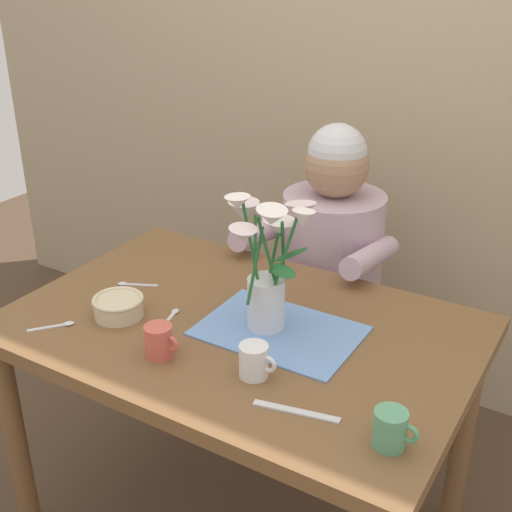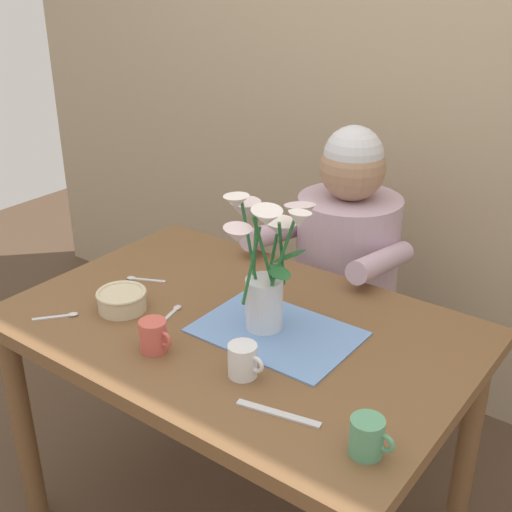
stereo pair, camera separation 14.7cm
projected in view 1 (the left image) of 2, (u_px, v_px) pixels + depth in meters
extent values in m
cube|color=tan|center=(398.00, 67.00, 2.33)|extent=(4.00, 0.10, 2.50)
cube|color=brown|center=(239.00, 330.00, 1.74)|extent=(1.20, 0.80, 0.04)
cylinder|color=brown|center=(17.00, 444.00, 1.88)|extent=(0.06, 0.06, 0.70)
cylinder|color=brown|center=(165.00, 335.00, 2.41)|extent=(0.06, 0.06, 0.70)
cylinder|color=brown|center=(462.00, 438.00, 1.90)|extent=(0.06, 0.06, 0.70)
cylinder|color=#4C4C56|center=(325.00, 374.00, 2.45)|extent=(0.30, 0.30, 0.40)
cylinder|color=#BC9EB2|center=(331.00, 264.00, 2.26)|extent=(0.34, 0.34, 0.50)
sphere|color=#A37A5B|center=(337.00, 165.00, 2.11)|extent=(0.21, 0.21, 0.21)
sphere|color=silver|center=(337.00, 153.00, 2.09)|extent=(0.19, 0.19, 0.19)
cylinder|color=#BC9EB2|center=(263.00, 232.00, 2.18)|extent=(0.07, 0.33, 0.12)
cylinder|color=#BC9EB2|center=(370.00, 257.00, 2.01)|extent=(0.07, 0.33, 0.12)
cube|color=#6B93D1|center=(279.00, 331.00, 1.69)|extent=(0.40, 0.28, 0.00)
cylinder|color=silver|center=(266.00, 304.00, 1.68)|extent=(0.10, 0.10, 0.14)
cylinder|color=#23602D|center=(284.00, 258.00, 1.60)|extent=(0.04, 0.07, 0.21)
cone|color=white|center=(303.00, 219.00, 1.54)|extent=(0.08, 0.08, 0.04)
sphere|color=#E5D14C|center=(303.00, 217.00, 1.54)|extent=(0.02, 0.02, 0.02)
cylinder|color=#23602D|center=(283.00, 254.00, 1.64)|extent=(0.03, 0.07, 0.20)
cone|color=silver|center=(301.00, 212.00, 1.61)|extent=(0.11, 0.11, 0.05)
sphere|color=#E5D14C|center=(301.00, 210.00, 1.61)|extent=(0.02, 0.02, 0.02)
cylinder|color=#23602D|center=(273.00, 261.00, 1.66)|extent=(0.04, 0.01, 0.16)
cone|color=white|center=(279.00, 227.00, 1.66)|extent=(0.12, 0.12, 0.05)
sphere|color=#E5D14C|center=(279.00, 225.00, 1.66)|extent=(0.02, 0.02, 0.02)
cylinder|color=#23602D|center=(255.00, 252.00, 1.67)|extent=(0.04, 0.07, 0.18)
cone|color=silver|center=(244.00, 211.00, 1.67)|extent=(0.11, 0.11, 0.05)
sphere|color=#E5D14C|center=(244.00, 209.00, 1.67)|extent=(0.02, 0.02, 0.02)
cylinder|color=#23602D|center=(252.00, 249.00, 1.63)|extent=(0.06, 0.01, 0.23)
cone|color=white|center=(237.00, 203.00, 1.59)|extent=(0.08, 0.08, 0.03)
sphere|color=#E5D14C|center=(237.00, 201.00, 1.58)|extent=(0.02, 0.02, 0.02)
cylinder|color=#23602D|center=(255.00, 266.00, 1.59)|extent=(0.01, 0.07, 0.19)
cone|color=silver|center=(243.00, 236.00, 1.51)|extent=(0.09, 0.09, 0.04)
sphere|color=#E5D14C|center=(243.00, 234.00, 1.51)|extent=(0.02, 0.02, 0.02)
cylinder|color=#23602D|center=(269.00, 257.00, 1.59)|extent=(0.04, 0.06, 0.23)
cone|color=white|center=(271.00, 217.00, 1.51)|extent=(0.11, 0.11, 0.05)
sphere|color=#E5D14C|center=(271.00, 215.00, 1.51)|extent=(0.02, 0.02, 0.02)
ellipsoid|color=#23602D|center=(291.00, 255.00, 1.63)|extent=(0.09, 0.08, 0.05)
ellipsoid|color=#23602D|center=(282.00, 271.00, 1.59)|extent=(0.10, 0.07, 0.02)
cylinder|color=beige|center=(119.00, 308.00, 1.75)|extent=(0.13, 0.13, 0.05)
torus|color=beige|center=(118.00, 299.00, 1.74)|extent=(0.14, 0.14, 0.01)
cube|color=silver|center=(296.00, 412.00, 1.40)|extent=(0.19, 0.06, 0.00)
cylinder|color=silver|center=(254.00, 361.00, 1.50)|extent=(0.07, 0.07, 0.08)
torus|color=silver|center=(268.00, 364.00, 1.48)|extent=(0.04, 0.01, 0.04)
cylinder|color=#CC564C|center=(159.00, 341.00, 1.58)|extent=(0.07, 0.07, 0.08)
torus|color=#CC564C|center=(171.00, 344.00, 1.56)|extent=(0.04, 0.01, 0.04)
cylinder|color=#569970|center=(390.00, 429.00, 1.29)|extent=(0.07, 0.07, 0.08)
torus|color=#569970|center=(409.00, 434.00, 1.27)|extent=(0.04, 0.01, 0.04)
cube|color=silver|center=(167.00, 322.00, 1.73)|extent=(0.03, 0.10, 0.00)
ellipsoid|color=silver|center=(175.00, 311.00, 1.78)|extent=(0.03, 0.03, 0.01)
cube|color=silver|center=(141.00, 285.00, 1.92)|extent=(0.09, 0.05, 0.00)
ellipsoid|color=silver|center=(122.00, 284.00, 1.92)|extent=(0.03, 0.03, 0.01)
cube|color=silver|center=(47.00, 328.00, 1.71)|extent=(0.07, 0.08, 0.00)
ellipsoid|color=silver|center=(69.00, 323.00, 1.72)|extent=(0.03, 0.03, 0.01)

